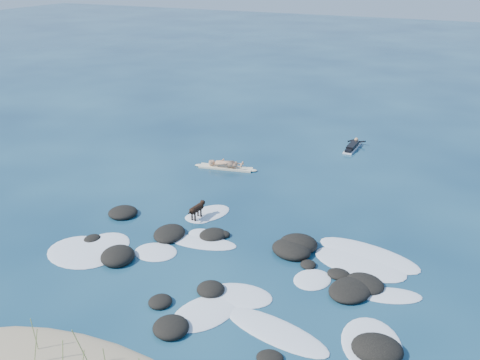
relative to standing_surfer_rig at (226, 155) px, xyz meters
The scene contains 6 objects.
ground 7.69m from the standing_surfer_rig, 64.95° to the right, with size 160.00×160.00×0.00m, color #0A2642.
reef_rocks 9.45m from the standing_surfer_rig, 58.04° to the right, with size 12.77×7.49×0.61m.
breaking_foam 9.31m from the standing_surfer_rig, 59.49° to the right, with size 13.15×8.37×0.12m.
standing_surfer_rig is the anchor object (origin of this frame).
paddling_surfer_rig 7.56m from the standing_surfer_rig, 48.70° to the left, with size 1.06×2.36×0.41m.
dog 5.61m from the standing_surfer_rig, 74.97° to the right, with size 0.37×1.15×0.73m.
Camera 1 is at (8.03, -15.17, 9.88)m, focal length 40.00 mm.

